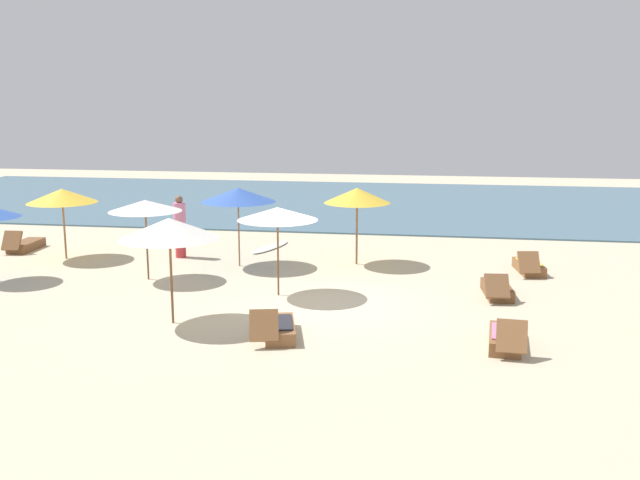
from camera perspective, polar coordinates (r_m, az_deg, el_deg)
The scene contains 15 objects.
ground_plane at distance 17.27m, azimuth 0.03°, elevation -5.05°, with size 60.00×60.00×0.00m, color beige.
ocean_water at distance 33.82m, azimuth 4.64°, elevation 2.93°, with size 48.00×16.00×0.06m, color #476B7F.
umbrella_0 at distance 21.02m, azimuth 2.95°, elevation 3.52°, with size 1.93×1.93×2.26m.
umbrella_1 at distance 17.63m, azimuth -3.37°, elevation 2.08°, with size 1.98×1.98×2.21m.
umbrella_3 at distance 15.67m, azimuth -11.80°, elevation 0.90°, with size 2.15×2.15×2.32m.
umbrella_4 at distance 19.74m, azimuth -13.63°, elevation 2.64°, with size 1.94×1.94×2.16m.
umbrella_5 at distance 23.11m, azimuth -19.68°, elevation 3.30°, with size 2.08×2.08×2.15m.
umbrella_6 at distance 20.89m, azimuth -6.48°, elevation 3.56°, with size 2.15×2.15×2.30m.
lounger_0 at distance 14.76m, azimuth 14.42°, elevation -7.53°, with size 0.71×1.70×0.72m.
lounger_1 at distance 21.11m, azimuth 16.15°, elevation -2.02°, with size 0.81×1.73×0.71m.
lounger_2 at distance 14.90m, azimuth -3.31°, elevation -7.01°, with size 0.96×1.74×0.73m.
lounger_3 at distance 18.40m, azimuth 13.80°, elevation -3.82°, with size 0.74×1.74×0.68m.
lounger_4 at distance 25.12m, azimuth -22.26°, elevation -0.38°, with size 0.69×1.68×0.73m.
person_2 at distance 22.51m, azimuth -11.00°, elevation 1.06°, with size 0.46×0.46×1.91m.
surfboard at distance 23.68m, azimuth -3.93°, elevation -0.55°, with size 1.07×2.29×0.07m.
Camera 1 is at (2.65, -16.38, 4.80)m, focal length 40.56 mm.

